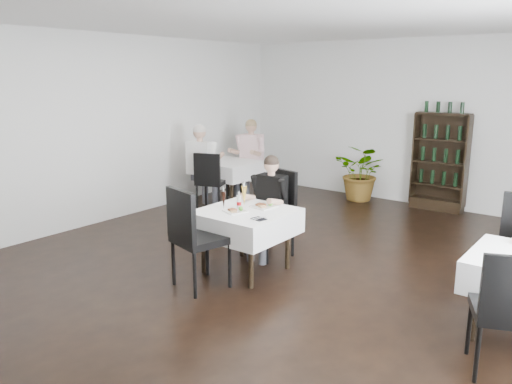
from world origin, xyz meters
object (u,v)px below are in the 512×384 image
main_table (246,222)px  wine_shelf (440,163)px  potted_tree (362,173)px  diner_main (268,199)px

main_table → wine_shelf: bearing=78.2°
main_table → potted_tree: (-0.47, 4.11, -0.08)m
wine_shelf → potted_tree: 1.42m
main_table → diner_main: diner_main is taller
diner_main → main_table: bearing=-82.5°
diner_main → potted_tree: bearing=96.3°
diner_main → wine_shelf: bearing=75.5°
main_table → potted_tree: 4.14m
main_table → potted_tree: bearing=96.5°
wine_shelf → main_table: (-0.90, -4.31, -0.23)m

